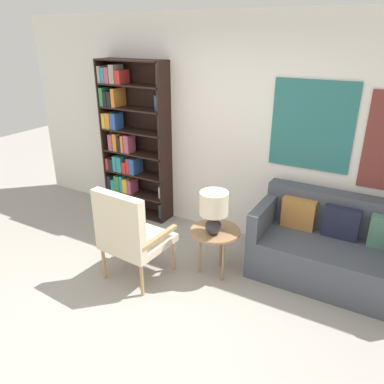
# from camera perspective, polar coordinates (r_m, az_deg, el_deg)

# --- Properties ---
(ground_plane) EXTENTS (14.00, 14.00, 0.00)m
(ground_plane) POSITION_cam_1_polar(r_m,az_deg,el_deg) (3.73, -9.23, -18.45)
(ground_plane) COLOR #9E998E
(wall_back) EXTENTS (6.40, 0.08, 2.70)m
(wall_back) POSITION_cam_1_polar(r_m,az_deg,el_deg) (4.65, 5.94, 9.28)
(wall_back) COLOR white
(wall_back) RESTS_ON ground_plane
(bookshelf) EXTENTS (0.99, 0.30, 2.15)m
(bookshelf) POSITION_cam_1_polar(r_m,az_deg,el_deg) (5.32, -9.62, 7.20)
(bookshelf) COLOR black
(bookshelf) RESTS_ON ground_plane
(armchair) EXTENTS (0.66, 0.66, 1.05)m
(armchair) POSITION_cam_1_polar(r_m,az_deg,el_deg) (3.88, -9.61, -6.07)
(armchair) COLOR tan
(armchair) RESTS_ON ground_plane
(couch) EXTENTS (1.67, 0.84, 0.88)m
(couch) POSITION_cam_1_polar(r_m,az_deg,el_deg) (4.28, 21.02, -8.20)
(couch) COLOR #474C56
(couch) RESTS_ON ground_plane
(side_table) EXTENTS (0.53, 0.53, 0.53)m
(side_table) POSITION_cam_1_polar(r_m,az_deg,el_deg) (4.01, 3.55, -6.50)
(side_table) COLOR #99704C
(side_table) RESTS_ON ground_plane
(table_lamp) EXTENTS (0.29, 0.29, 0.47)m
(table_lamp) POSITION_cam_1_polar(r_m,az_deg,el_deg) (3.78, 3.35, -2.42)
(table_lamp) COLOR #2D2D33
(table_lamp) RESTS_ON side_table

